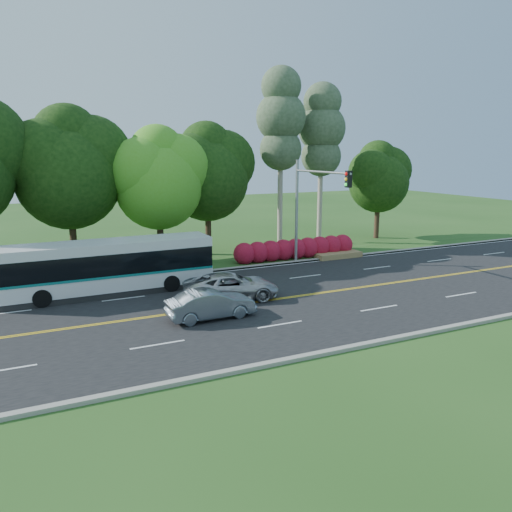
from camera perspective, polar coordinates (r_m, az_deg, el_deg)
name	(u,v)px	position (r m, az deg, el deg)	size (l,w,h in m)	color
ground	(256,302)	(25.50, 0.03, -5.32)	(120.00, 120.00, 0.00)	#244B19
road	(256,302)	(25.50, 0.03, -5.29)	(60.00, 14.00, 0.02)	black
curb_north	(208,271)	(31.86, -5.50, -1.74)	(60.00, 0.30, 0.15)	gray
curb_south	(336,350)	(19.63, 9.18, -10.60)	(60.00, 0.30, 0.15)	gray
grass_verge	(199,266)	(33.57, -6.58, -1.10)	(60.00, 4.00, 0.10)	#244B19
lane_markings	(255,302)	(25.45, -0.16, -5.30)	(57.60, 13.82, 0.00)	gold
tree_row	(106,164)	(34.56, -16.81, 10.03)	(44.70, 9.10, 13.84)	black
bougainvillea_hedge	(298,249)	(35.60, 4.85, 0.77)	(9.50, 2.25, 1.50)	maroon
traffic_signal	(312,197)	(32.36, 6.37, 6.71)	(0.42, 6.10, 7.00)	gray
transit_bus	(109,268)	(27.82, -16.41, -1.30)	(10.92, 2.50, 2.85)	silver
sedan	(211,304)	(22.97, -5.18, -5.51)	(1.41, 4.06, 1.34)	slate
suv	(231,286)	(25.81, -2.84, -3.48)	(2.28, 4.95, 1.38)	#AFB0B3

